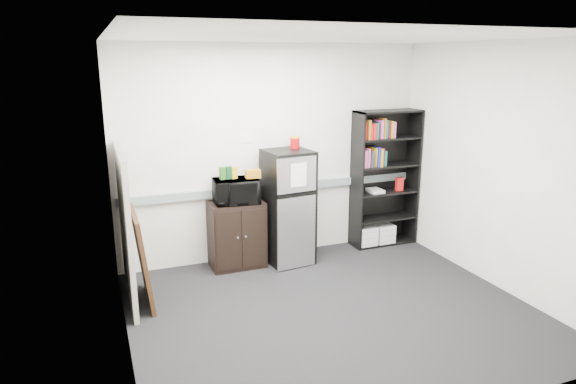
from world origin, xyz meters
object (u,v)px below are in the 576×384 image
object	(u,v)px
cubicle_partition	(126,226)
cabinet	(237,235)
refrigerator	(288,207)
bookshelf	(384,175)
microwave	(236,191)

from	to	relation	value
cubicle_partition	cabinet	xyz separation A→B (m)	(1.31, 0.42, -0.40)
cubicle_partition	refrigerator	bearing A→B (deg)	9.85
refrigerator	cabinet	bearing A→B (deg)	166.58
bookshelf	cabinet	world-z (taller)	bookshelf
cabinet	bookshelf	bearing A→B (deg)	1.80
cabinet	microwave	distance (m)	0.56
bookshelf	refrigerator	size ratio (longest dim) A/B	1.29
cabinet	refrigerator	size ratio (longest dim) A/B	0.58
cubicle_partition	refrigerator	size ratio (longest dim) A/B	1.13
bookshelf	microwave	world-z (taller)	bookshelf
cabinet	refrigerator	bearing A→B (deg)	-7.04
bookshelf	cubicle_partition	distance (m)	3.45
microwave	cabinet	bearing A→B (deg)	93.88
bookshelf	refrigerator	bearing A→B (deg)	-174.24
refrigerator	bookshelf	bearing A→B (deg)	-0.62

